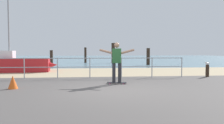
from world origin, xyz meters
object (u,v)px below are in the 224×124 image
sailboat (17,64)px  traffic_cone (13,82)px  skateboard (117,83)px  skateboarder (117,60)px  bollard_short (207,71)px  seagull (207,64)px

sailboat → traffic_cone: (1.99, -6.82, -0.27)m
skateboard → skateboarder: (-0.00, -0.00, 0.95)m
bollard_short → traffic_cone: 9.41m
skateboard → traffic_cone: 3.96m
skateboarder → seagull: (5.06, 2.06, -0.30)m
sailboat → bollard_short: bearing=-19.7°
sailboat → seagull: (10.92, -3.92, 0.20)m
skateboard → skateboarder: skateboarder is taller
skateboard → traffic_cone: bearing=-167.8°
traffic_cone → seagull: bearing=18.0°
bollard_short → traffic_cone: bearing=-162.0°
sailboat → skateboarder: size_ratio=3.04×
sailboat → seagull: 11.60m
skateboard → sailboat: bearing=134.4°
skateboard → traffic_cone: traffic_cone is taller
skateboarder → bollard_short: bearing=22.2°
sailboat → seagull: size_ratio=11.90×
sailboat → skateboarder: (5.86, -5.98, 0.50)m
seagull → traffic_cone: (-8.93, -2.90, -0.47)m
sailboat → bollard_short: (10.93, -3.91, -0.20)m
skateboard → bollard_short: 5.49m
sailboat → traffic_cone: bearing=-73.8°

